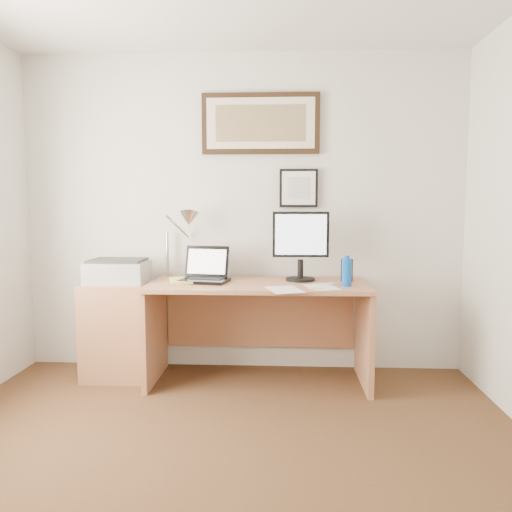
# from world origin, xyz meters

# --- Properties ---
(wall_back) EXTENTS (3.50, 0.02, 2.50)m
(wall_back) POSITION_xyz_m (0.00, 2.00, 1.25)
(wall_back) COLOR silver
(wall_back) RESTS_ON ground
(side_cabinet) EXTENTS (0.50, 0.40, 0.73)m
(side_cabinet) POSITION_xyz_m (-0.92, 1.68, 0.36)
(side_cabinet) COLOR #A16543
(side_cabinet) RESTS_ON floor
(water_bottle) EXTENTS (0.07, 0.07, 0.20)m
(water_bottle) POSITION_xyz_m (0.78, 1.50, 0.85)
(water_bottle) COLOR #0E50B6
(water_bottle) RESTS_ON desk
(bottle_cap) EXTENTS (0.04, 0.04, 0.02)m
(bottle_cap) POSITION_xyz_m (0.78, 1.50, 0.96)
(bottle_cap) COLOR #0E50B6
(bottle_cap) RESTS_ON water_bottle
(speaker) EXTENTS (0.09, 0.09, 0.17)m
(speaker) POSITION_xyz_m (0.81, 1.73, 0.83)
(speaker) COLOR black
(speaker) RESTS_ON desk
(paper_sheet_a) EXTENTS (0.28, 0.34, 0.00)m
(paper_sheet_a) POSITION_xyz_m (0.34, 1.34, 0.75)
(paper_sheet_a) COLOR white
(paper_sheet_a) RESTS_ON desk
(paper_sheet_b) EXTENTS (0.26, 0.32, 0.00)m
(paper_sheet_b) POSITION_xyz_m (0.60, 1.44, 0.75)
(paper_sheet_b) COLOR white
(paper_sheet_b) RESTS_ON desk
(sticky_pad) EXTENTS (0.10, 0.10, 0.01)m
(sticky_pad) POSITION_xyz_m (0.55, 1.37, 0.76)
(sticky_pad) COLOR #E7D76D
(sticky_pad) RESTS_ON desk
(marker_pen) EXTENTS (0.14, 0.06, 0.02)m
(marker_pen) POSITION_xyz_m (0.63, 1.54, 0.76)
(marker_pen) COLOR white
(marker_pen) RESTS_ON desk
(book) EXTENTS (0.28, 0.33, 0.02)m
(book) POSITION_xyz_m (-0.50, 1.60, 0.76)
(book) COLOR #E1DE6A
(book) RESTS_ON desk
(desk) EXTENTS (1.60, 0.70, 0.75)m
(desk) POSITION_xyz_m (0.15, 1.72, 0.51)
(desk) COLOR #A16543
(desk) RESTS_ON floor
(laptop) EXTENTS (0.38, 0.35, 0.26)m
(laptop) POSITION_xyz_m (-0.25, 1.68, 0.81)
(laptop) COLOR black
(laptop) RESTS_ON desk
(lcd_monitor) EXTENTS (0.42, 0.22, 0.52)m
(lcd_monitor) POSITION_xyz_m (0.46, 1.74, 1.04)
(lcd_monitor) COLOR black
(lcd_monitor) RESTS_ON desk
(printer) EXTENTS (0.44, 0.34, 0.18)m
(printer) POSITION_xyz_m (-0.92, 1.71, 0.82)
(printer) COLOR #A3A3A5
(printer) RESTS_ON side_cabinet
(desk_lamp) EXTENTS (0.29, 0.27, 0.53)m
(desk_lamp) POSITION_xyz_m (-0.41, 1.81, 1.19)
(desk_lamp) COLOR silver
(desk_lamp) RESTS_ON desk
(picture_large) EXTENTS (0.92, 0.04, 0.47)m
(picture_large) POSITION_xyz_m (0.15, 1.97, 1.95)
(picture_large) COLOR black
(picture_large) RESTS_ON wall_back
(picture_small) EXTENTS (0.30, 0.03, 0.30)m
(picture_small) POSITION_xyz_m (0.45, 1.97, 1.45)
(picture_small) COLOR black
(picture_small) RESTS_ON wall_back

